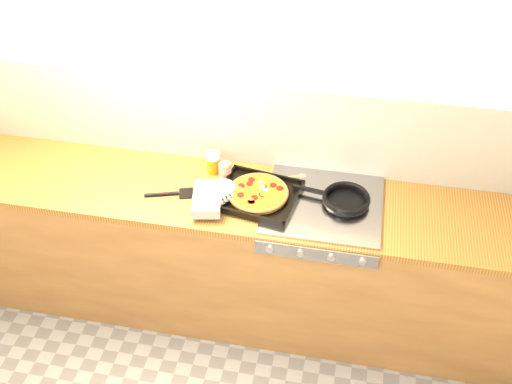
% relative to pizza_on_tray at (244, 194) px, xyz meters
% --- Properties ---
extents(room_shell, '(3.20, 3.20, 3.20)m').
position_rel_pizza_on_tray_xyz_m(room_shell, '(-0.04, 0.33, 0.21)').
color(room_shell, white).
rests_on(room_shell, ground).
extents(counter_run, '(3.20, 0.62, 0.90)m').
position_rel_pizza_on_tray_xyz_m(counter_run, '(-0.04, 0.04, -0.49)').
color(counter_run, olive).
rests_on(counter_run, ground).
extents(stovetop, '(0.60, 0.56, 0.02)m').
position_rel_pizza_on_tray_xyz_m(stovetop, '(0.41, 0.04, -0.04)').
color(stovetop, '#96969B').
rests_on(stovetop, counter_run).
extents(pizza_on_tray, '(0.57, 0.45, 0.07)m').
position_rel_pizza_on_tray_xyz_m(pizza_on_tray, '(0.00, 0.00, 0.00)').
color(pizza_on_tray, black).
rests_on(pizza_on_tray, stovetop).
extents(frying_pan, '(0.43, 0.28, 0.04)m').
position_rel_pizza_on_tray_xyz_m(frying_pan, '(0.51, 0.07, -0.01)').
color(frying_pan, black).
rests_on(frying_pan, stovetop).
extents(tomato_can, '(0.08, 0.08, 0.10)m').
position_rel_pizza_on_tray_xyz_m(tomato_can, '(-0.14, 0.16, 0.01)').
color(tomato_can, '#A1190D').
rests_on(tomato_can, counter_run).
extents(juice_glass, '(0.09, 0.09, 0.13)m').
position_rel_pizza_on_tray_xyz_m(juice_glass, '(-0.22, 0.21, 0.02)').
color(juice_glass, orange).
rests_on(juice_glass, counter_run).
extents(wooden_spoon, '(0.29, 0.14, 0.02)m').
position_rel_pizza_on_tray_xyz_m(wooden_spoon, '(0.18, 0.21, -0.03)').
color(wooden_spoon, olive).
rests_on(wooden_spoon, counter_run).
extents(black_spatula, '(0.28, 0.13, 0.02)m').
position_rel_pizza_on_tray_xyz_m(black_spatula, '(-0.38, -0.03, -0.04)').
color(black_spatula, black).
rests_on(black_spatula, counter_run).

